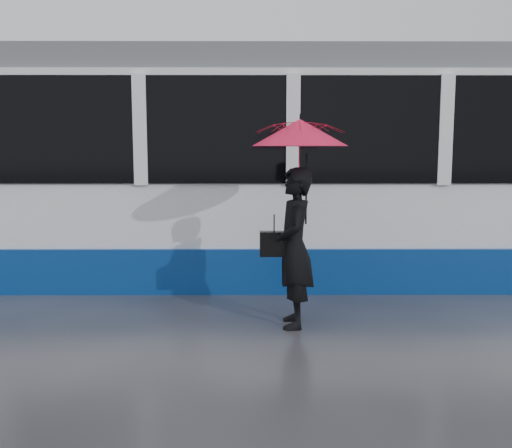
{
  "coord_description": "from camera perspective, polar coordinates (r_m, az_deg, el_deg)",
  "views": [
    {
      "loc": [
        0.77,
        -6.27,
        1.93
      ],
      "look_at": [
        0.8,
        0.19,
        1.1
      ],
      "focal_mm": 40.0,
      "sensor_mm": 36.0,
      "label": 1
    }
  ],
  "objects": [
    {
      "name": "woman",
      "position": [
        6.24,
        3.84,
        -2.39
      ],
      "size": [
        0.43,
        0.65,
        1.75
      ],
      "primitive_type": "imported",
      "rotation": [
        0.0,
        0.0,
        -1.55
      ],
      "color": "black",
      "rests_on": "ground"
    },
    {
      "name": "rails",
      "position": [
        9.01,
        -5.22,
        -5.0
      ],
      "size": [
        34.0,
        1.51,
        0.02
      ],
      "color": "#3F3D38",
      "rests_on": "ground"
    },
    {
      "name": "handbag",
      "position": [
        6.24,
        1.81,
        -1.98
      ],
      "size": [
        0.32,
        0.14,
        0.45
      ],
      "rotation": [
        0.0,
        0.0,
        0.02
      ],
      "color": "black",
      "rests_on": "ground"
    },
    {
      "name": "umbrella",
      "position": [
        6.16,
        4.39,
        7.24
      ],
      "size": [
        1.05,
        1.05,
        1.18
      ],
      "rotation": [
        0.0,
        0.0,
        0.02
      ],
      "color": "#F71499",
      "rests_on": "ground"
    },
    {
      "name": "ground",
      "position": [
        6.6,
        -7.09,
        -9.72
      ],
      "size": [
        90.0,
        90.0,
        0.0
      ],
      "primitive_type": "plane",
      "color": "#27282C",
      "rests_on": "ground"
    },
    {
      "name": "tram",
      "position": [
        9.26,
        -19.11,
        5.13
      ],
      "size": [
        26.0,
        2.56,
        3.35
      ],
      "color": "white",
      "rests_on": "ground"
    }
  ]
}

